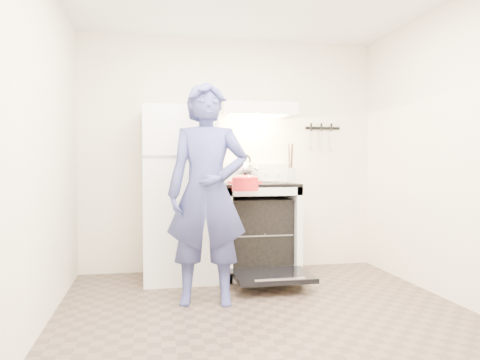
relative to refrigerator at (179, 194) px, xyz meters
name	(u,v)px	position (x,y,z in m)	size (l,w,h in m)	color
floor	(273,323)	(0.58, -1.45, -0.85)	(3.60, 3.60, 0.00)	brown
back_wall	(231,155)	(0.58, 0.35, 0.40)	(3.20, 0.02, 2.50)	#F2E5CF
refrigerator	(179,194)	(0.00, 0.00, 0.00)	(0.70, 0.70, 1.70)	white
stove_body	(258,230)	(0.81, 0.02, -0.39)	(0.76, 0.65, 0.92)	white
cooktop	(258,185)	(0.81, 0.02, 0.09)	(0.76, 0.65, 0.03)	black
backsplash	(252,173)	(0.81, 0.31, 0.20)	(0.76, 0.07, 0.20)	white
oven_door	(273,276)	(0.81, -0.57, -0.72)	(0.70, 0.54, 0.04)	black
oven_rack	(258,232)	(0.81, 0.02, -0.41)	(0.60, 0.52, 0.01)	gray
range_hood	(256,110)	(0.81, 0.10, 0.86)	(0.76, 0.50, 0.12)	white
knife_strip	(323,128)	(1.63, 0.33, 0.70)	(0.40, 0.02, 0.03)	black
pizza_stone	(261,232)	(0.82, -0.07, -0.40)	(0.31, 0.31, 0.02)	#816345
tea_kettle	(245,168)	(0.72, 0.24, 0.25)	(0.25, 0.20, 0.30)	silver
utensil_jar	(291,174)	(1.09, -0.22, 0.20)	(0.09, 0.09, 0.13)	silver
person	(207,193)	(0.18, -0.87, 0.06)	(0.66, 0.43, 1.81)	navy
dutch_oven	(245,185)	(0.57, -0.48, 0.11)	(0.31, 0.24, 0.21)	red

